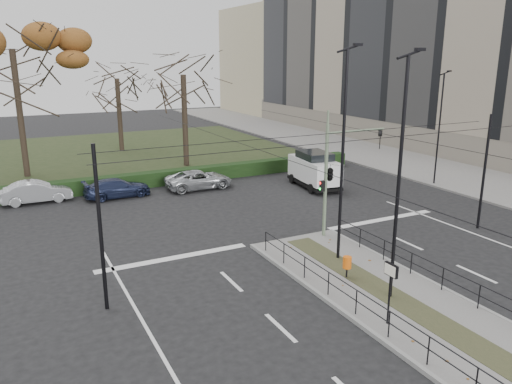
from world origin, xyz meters
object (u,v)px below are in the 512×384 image
at_px(info_panel, 391,277).
at_px(parked_car_second, 36,192).
at_px(streetlamp_sidewalk, 439,128).
at_px(bare_tree_near, 183,82).
at_px(bare_tree_center, 117,84).
at_px(parked_car_third, 117,188).
at_px(white_van, 314,169).
at_px(rust_tree, 12,49).
at_px(litter_bin, 347,263).
at_px(streetlamp_median_far, 343,155).
at_px(parked_car_fourth, 199,180).
at_px(traffic_light, 331,172).
at_px(streetlamp_median_near, 399,178).

xyz_separation_m(info_panel, parked_car_second, (-9.26, 21.42, -1.14)).
height_order(streetlamp_sidewalk, bare_tree_near, bare_tree_near).
relative_size(streetlamp_sidewalk, bare_tree_center, 0.87).
height_order(parked_car_third, white_van, white_van).
bearing_deg(parked_car_third, white_van, -107.98).
distance_m(streetlamp_sidewalk, rust_tree, 30.31).
distance_m(litter_bin, parked_car_third, 17.71).
bearing_deg(bare_tree_near, rust_tree, 171.57).
xyz_separation_m(litter_bin, streetlamp_sidewalk, (15.04, 9.81, 3.29)).
height_order(streetlamp_median_far, parked_car_fourth, streetlamp_median_far).
distance_m(traffic_light, streetlamp_median_far, 3.35).
height_order(parked_car_second, white_van, white_van).
height_order(traffic_light, bare_tree_near, bare_tree_near).
bearing_deg(streetlamp_median_far, parked_car_third, 113.26).
distance_m(info_panel, streetlamp_median_near, 3.51).
height_order(streetlamp_median_far, streetlamp_sidewalk, streetlamp_median_far).
bearing_deg(info_panel, traffic_light, 67.66).
bearing_deg(white_van, info_panel, -115.98).
bearing_deg(traffic_light, bare_tree_center, 98.00).
bearing_deg(streetlamp_median_near, bare_tree_near, 87.56).
height_order(streetlamp_median_near, parked_car_fourth, streetlamp_median_near).
bearing_deg(rust_tree, bare_tree_center, 40.74).
relative_size(white_van, rust_tree, 0.40).
bearing_deg(rust_tree, streetlamp_median_far, -64.44).
bearing_deg(streetlamp_median_far, parked_car_second, 124.80).
relative_size(rust_tree, bare_tree_center, 1.35).
relative_size(info_panel, parked_car_fourth, 0.47).
bearing_deg(parked_car_fourth, parked_car_second, 81.69).
relative_size(streetlamp_median_near, bare_tree_center, 1.00).
bearing_deg(streetlamp_median_near, white_van, 66.26).
relative_size(parked_car_third, parked_car_fourth, 0.91).
distance_m(white_van, rust_tree, 22.85).
relative_size(parked_car_second, rust_tree, 0.34).
bearing_deg(parked_car_third, streetlamp_median_near, -164.69).
bearing_deg(bare_tree_center, traffic_light, -82.00).
xyz_separation_m(streetlamp_sidewalk, parked_car_second, (-25.28, 8.07, -3.39)).
relative_size(streetlamp_sidewalk, white_van, 1.59).
bearing_deg(info_panel, litter_bin, 74.46).
distance_m(streetlamp_median_far, streetlamp_sidewalk, 16.24).
height_order(traffic_light, streetlamp_median_far, streetlamp_median_far).
bearing_deg(bare_tree_near, streetlamp_median_near, -92.44).
relative_size(litter_bin, rust_tree, 0.07).
bearing_deg(white_van, streetlamp_median_far, -118.74).
distance_m(parked_car_fourth, bare_tree_center, 17.52).
bearing_deg(litter_bin, white_van, 61.49).
height_order(rust_tree, bare_tree_near, rust_tree).
relative_size(streetlamp_median_far, parked_car_third, 2.18).
height_order(parked_car_third, parked_car_fourth, parked_car_fourth).
relative_size(traffic_light, parked_car_fourth, 1.21).
bearing_deg(traffic_light, parked_car_third, 122.53).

